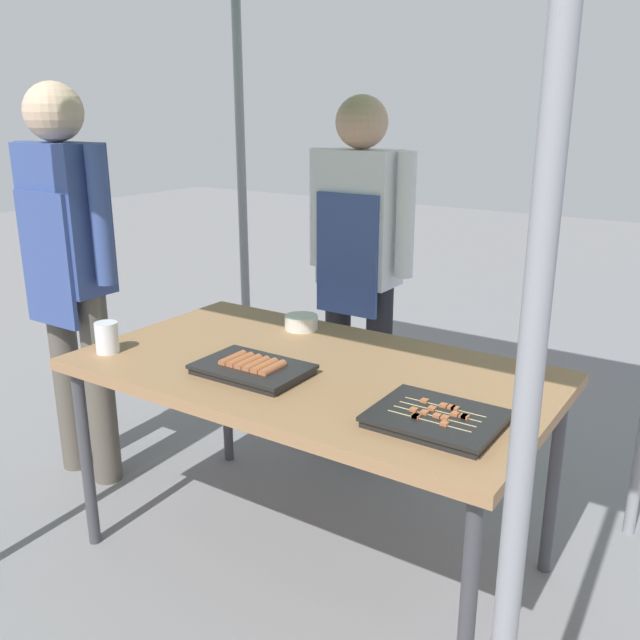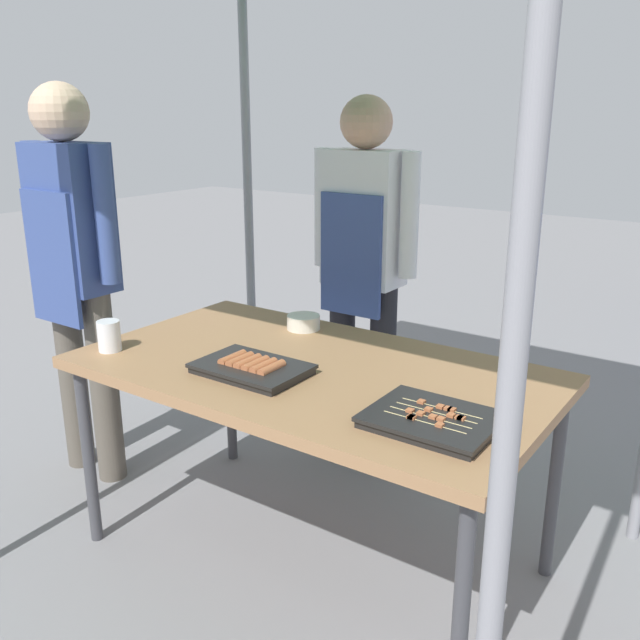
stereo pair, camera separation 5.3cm
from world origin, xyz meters
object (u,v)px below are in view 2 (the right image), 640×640
at_px(tray_grilled_sausages, 252,368).
at_px(tray_meat_skewers, 433,420).
at_px(drink_cup_near_edge, 109,336).
at_px(stall_table, 312,380).
at_px(vendor_woman, 363,252).
at_px(customer_nearby, 74,254).
at_px(condiment_bowl, 303,322).

xyz_separation_m(tray_grilled_sausages, tray_meat_skewers, (0.66, -0.01, -0.00)).
bearing_deg(drink_cup_near_edge, tray_meat_skewers, 4.98).
distance_m(stall_table, tray_grilled_sausages, 0.22).
bearing_deg(tray_meat_skewers, drink_cup_near_edge, -175.02).
height_order(vendor_woman, customer_nearby, customer_nearby).
distance_m(stall_table, vendor_woman, 0.90).
relative_size(drink_cup_near_edge, customer_nearby, 0.07).
height_order(tray_grilled_sausages, customer_nearby, customer_nearby).
relative_size(tray_meat_skewers, condiment_bowl, 2.68).
bearing_deg(customer_nearby, vendor_woman, 43.87).
bearing_deg(tray_grilled_sausages, tray_meat_skewers, -1.17).
distance_m(tray_meat_skewers, vendor_woman, 1.30).
bearing_deg(customer_nearby, tray_grilled_sausages, -6.35).
relative_size(stall_table, customer_nearby, 0.95).
relative_size(tray_grilled_sausages, vendor_woman, 0.22).
bearing_deg(drink_cup_near_edge, tray_grilled_sausages, 12.01).
bearing_deg(vendor_woman, condiment_bowl, 93.11).
bearing_deg(condiment_bowl, tray_grilled_sausages, -73.57).
xyz_separation_m(stall_table, tray_grilled_sausages, (-0.12, -0.17, 0.07)).
bearing_deg(condiment_bowl, drink_cup_near_edge, -125.05).
distance_m(tray_grilled_sausages, vendor_woman, 1.01).
xyz_separation_m(condiment_bowl, customer_nearby, (-0.92, -0.36, 0.23)).
bearing_deg(stall_table, tray_grilled_sausages, -125.56).
height_order(tray_meat_skewers, customer_nearby, customer_nearby).
relative_size(tray_meat_skewers, vendor_woman, 0.21).
relative_size(stall_table, tray_grilled_sausages, 4.40).
bearing_deg(tray_grilled_sausages, customer_nearby, 173.65).
distance_m(tray_grilled_sausages, drink_cup_near_edge, 0.58).
bearing_deg(stall_table, drink_cup_near_edge, -157.13).
distance_m(condiment_bowl, customer_nearby, 1.01).
xyz_separation_m(condiment_bowl, vendor_woman, (-0.03, 0.49, 0.20)).
bearing_deg(tray_meat_skewers, stall_table, 161.32).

